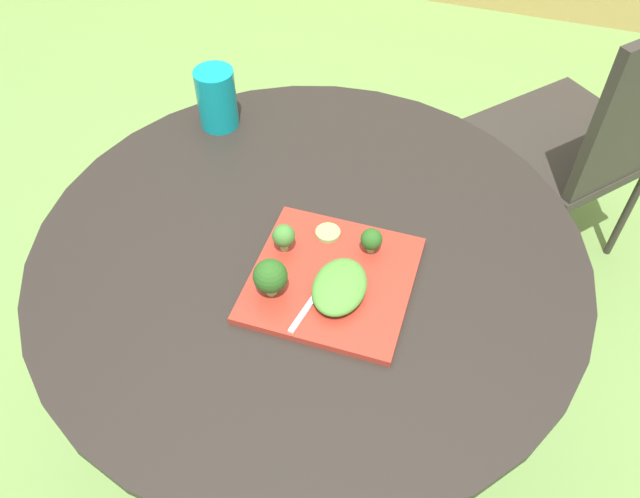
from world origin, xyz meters
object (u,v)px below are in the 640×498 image
at_px(salad_plate, 332,279).
at_px(fork, 317,293).
at_px(drinking_glass, 217,101).
at_px(patio_chair, 599,131).

bearing_deg(salad_plate, fork, -106.46).
height_order(salad_plate, drinking_glass, drinking_glass).
relative_size(patio_chair, salad_plate, 3.22).
distance_m(drinking_glass, fork, 0.54).
bearing_deg(drinking_glass, fork, -48.27).
bearing_deg(fork, salad_plate, 73.54).
distance_m(salad_plate, drinking_glass, 0.52).
bearing_deg(patio_chair, drinking_glass, -147.68).
distance_m(patio_chair, fork, 1.11).
height_order(salad_plate, fork, fork).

